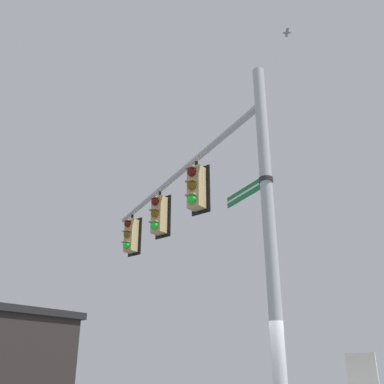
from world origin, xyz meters
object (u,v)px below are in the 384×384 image
(street_name_sign, at_px, (253,188))
(bird_flying, at_px, (287,32))
(traffic_light_nearest_pole, at_px, (196,187))
(traffic_light_mid_inner, at_px, (159,215))
(traffic_light_mid_outer, at_px, (131,235))

(street_name_sign, height_order, bird_flying, bird_flying)
(traffic_light_nearest_pole, xyz_separation_m, bird_flying, (-2.09, -1.41, 4.57))
(bird_flying, bearing_deg, traffic_light_mid_inner, 7.83)
(traffic_light_mid_inner, relative_size, street_name_sign, 0.99)
(street_name_sign, bearing_deg, traffic_light_mid_outer, -23.20)
(traffic_light_mid_inner, bearing_deg, traffic_light_mid_outer, -23.37)
(traffic_light_mid_inner, height_order, street_name_sign, traffic_light_mid_inner)
(traffic_light_nearest_pole, bearing_deg, street_name_sign, 157.12)
(traffic_light_mid_inner, distance_m, bird_flying, 6.14)
(traffic_light_nearest_pole, bearing_deg, bird_flying, -145.92)
(traffic_light_nearest_pole, distance_m, traffic_light_mid_inner, 2.15)
(traffic_light_nearest_pole, relative_size, traffic_light_mid_inner, 1.00)
(traffic_light_nearest_pole, height_order, bird_flying, bird_flying)
(bird_flying, bearing_deg, traffic_light_mid_outer, -2.79)
(traffic_light_nearest_pole, distance_m, traffic_light_mid_outer, 4.31)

